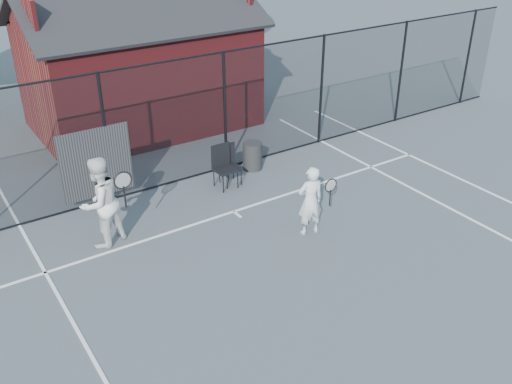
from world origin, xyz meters
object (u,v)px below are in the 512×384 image
chair_right (230,166)px  clubhouse (140,72)px  player_front (311,201)px  waste_bin (253,156)px  chair_left (226,168)px  player_back (100,202)px

chair_right → clubhouse: bearing=94.1°
player_front → waste_bin: 3.28m
chair_left → player_back: bearing=-169.3°
clubhouse → waste_bin: (1.03, -4.40, -1.25)m
clubhouse → player_front: clubhouse is taller
clubhouse → waste_bin: size_ratio=9.18×
player_back → chair_right: bearing=13.7°
chair_right → waste_bin: chair_right is taller
chair_left → waste_bin: (1.08, 0.50, -0.16)m
clubhouse → player_front: (0.36, -7.58, -0.85)m
player_back → waste_bin: player_back is taller
player_back → chair_left: (3.25, 0.75, -0.43)m
player_back → chair_left: player_back is taller
player_front → clubhouse: bearing=92.7°
clubhouse → waste_bin: 4.69m
chair_left → chair_right: (0.18, 0.09, -0.03)m
player_front → waste_bin: bearing=78.1°
player_front → chair_left: player_front is taller
chair_left → chair_right: size_ratio=1.07×
clubhouse → player_front: size_ratio=4.32×
clubhouse → chair_right: 4.94m
player_front → chair_left: 2.73m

